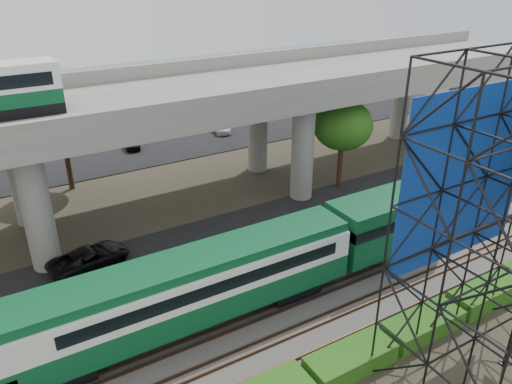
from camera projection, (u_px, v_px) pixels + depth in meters
ground at (284, 324)px, 27.27m from camera, size 140.00×140.00×0.00m
ballast_bed at (265, 303)px, 28.78m from camera, size 90.00×12.00×0.20m
service_road at (202, 239)px, 35.40m from camera, size 90.00×5.00×0.08m
parking_lot at (109, 142)px, 53.63m from camera, size 90.00×18.00×0.08m
harbor_water at (65, 97)px, 70.71m from camera, size 140.00×40.00×0.03m
rail_tracks at (265, 300)px, 28.70m from camera, size 90.00×9.52×0.16m
commuter_train at (222, 277)px, 26.34m from camera, size 29.30×3.06×4.30m
overpass at (152, 110)px, 35.71m from camera, size 80.00×12.00×12.40m
hedge_strip at (350, 359)px, 24.16m from camera, size 34.60×1.80×1.20m
trees at (104, 153)px, 35.26m from camera, size 40.94×16.94×7.69m
suv at (89, 258)px, 31.76m from camera, size 5.54×3.53×1.42m
parked_cars at (122, 135)px, 53.74m from camera, size 39.25×9.49×1.25m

